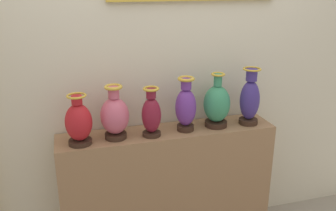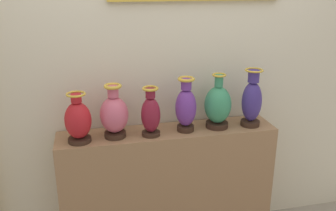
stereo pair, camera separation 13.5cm
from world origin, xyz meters
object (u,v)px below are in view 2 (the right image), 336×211
(vase_crimson, at_px, (78,121))
(vase_indigo, at_px, (252,101))
(vase_jade, at_px, (218,105))
(vase_rose, at_px, (114,114))
(vase_burgundy, at_px, (151,114))
(vase_violet, at_px, (186,107))

(vase_crimson, bearing_deg, vase_indigo, 0.90)
(vase_crimson, distance_m, vase_indigo, 1.20)
(vase_crimson, xyz_separation_m, vase_jade, (0.95, 0.04, 0.02))
(vase_rose, bearing_deg, vase_burgundy, -6.07)
(vase_rose, bearing_deg, vase_violet, -0.00)
(vase_rose, height_order, vase_jade, vase_jade)
(vase_crimson, height_order, vase_jade, vase_jade)
(vase_rose, relative_size, vase_jade, 0.93)
(vase_rose, xyz_separation_m, vase_jade, (0.72, 0.01, 0.00))
(vase_rose, xyz_separation_m, vase_violet, (0.49, -0.00, 0.02))
(vase_crimson, bearing_deg, vase_jade, 2.42)
(vase_jade, bearing_deg, vase_burgundy, -175.50)
(vase_violet, relative_size, vase_indigo, 0.92)
(vase_violet, bearing_deg, vase_jade, 3.09)
(vase_indigo, bearing_deg, vase_rose, 179.47)
(vase_burgundy, relative_size, vase_indigo, 0.82)
(vase_rose, distance_m, vase_jade, 0.72)
(vase_burgundy, relative_size, vase_jade, 0.87)
(vase_crimson, bearing_deg, vase_rose, 6.81)
(vase_burgundy, bearing_deg, vase_rose, 173.93)
(vase_rose, distance_m, vase_violet, 0.49)
(vase_crimson, bearing_deg, vase_burgundy, 0.28)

